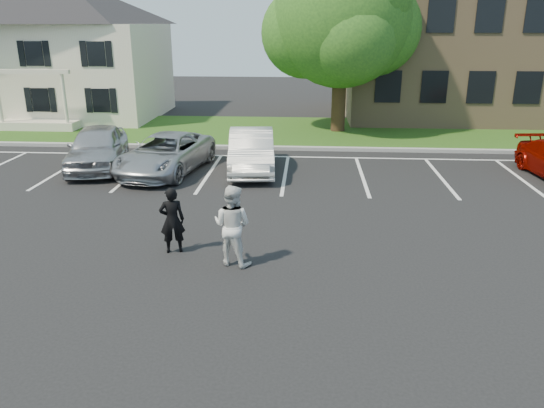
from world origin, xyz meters
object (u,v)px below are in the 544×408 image
object	(u,v)px
office_building	(541,43)
house	(68,49)
car_silver_west	(97,147)
man_white_shirt	(232,225)
car_silver_minivan	(166,154)
car_white_sedan	(251,151)
man_black_suit	(172,220)
tree	(344,21)

from	to	relation	value
office_building	house	bearing A→B (deg)	-175.72
office_building	car_silver_west	distance (m)	25.33
man_white_shirt	car_silver_minivan	distance (m)	8.45
car_white_sedan	man_black_suit	bearing A→B (deg)	-104.10
house	man_black_suit	world-z (taller)	house
house	man_white_shirt	distance (m)	23.24
house	tree	world-z (taller)	tree
house	office_building	world-z (taller)	office_building
tree	man_white_shirt	distance (m)	16.84
house	car_white_sedan	bearing A→B (deg)	-44.50
house	office_building	distance (m)	27.08
car_silver_minivan	house	bearing A→B (deg)	135.89
man_black_suit	man_white_shirt	world-z (taller)	man_white_shirt
car_silver_minivan	car_white_sedan	bearing A→B (deg)	17.91
man_black_suit	man_white_shirt	bearing A→B (deg)	144.59
man_white_shirt	car_silver_minivan	size ratio (longest dim) A/B	0.37
man_white_shirt	office_building	bearing A→B (deg)	-104.53
man_white_shirt	car_silver_minivan	bearing A→B (deg)	-45.18
tree	house	bearing A→B (deg)	166.56
man_white_shirt	car_white_sedan	size ratio (longest dim) A/B	0.41
man_white_shirt	car_silver_west	distance (m)	10.23
tree	car_white_sedan	bearing A→B (deg)	-115.05
office_building	car_silver_minivan	distance (m)	23.36
office_building	tree	size ratio (longest dim) A/B	2.55
man_black_suit	tree	bearing A→B (deg)	-122.67
car_silver_west	car_silver_minivan	xyz separation A→B (m)	(2.72, -0.41, -0.10)
tree	car_silver_west	distance (m)	13.15
tree	man_black_suit	xyz separation A→B (m)	(-4.76, -15.38, -4.54)
house	car_white_sedan	distance (m)	16.71
man_black_suit	car_white_sedan	world-z (taller)	man_black_suit
office_building	man_white_shirt	size ratio (longest dim) A/B	11.92
man_white_shirt	car_silver_minivan	xyz separation A→B (m)	(-3.55, 7.67, -0.24)
man_white_shirt	car_silver_west	xyz separation A→B (m)	(-6.28, 8.07, -0.14)
house	man_black_suit	xyz separation A→B (m)	(10.62, -19.05, -3.02)
office_building	man_white_shirt	xyz separation A→B (m)	(-14.86, -21.63, -3.22)
office_building	car_silver_minivan	world-z (taller)	office_building
office_building	tree	bearing A→B (deg)	-153.88
house	car_white_sedan	xyz separation A→B (m)	(11.72, -11.51, -3.07)
man_black_suit	man_white_shirt	xyz separation A→B (m)	(1.52, -0.55, 0.13)
office_building	car_silver_west	size ratio (longest dim) A/B	4.75
tree	car_silver_minivan	world-z (taller)	tree
man_white_shirt	car_silver_west	bearing A→B (deg)	-32.17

